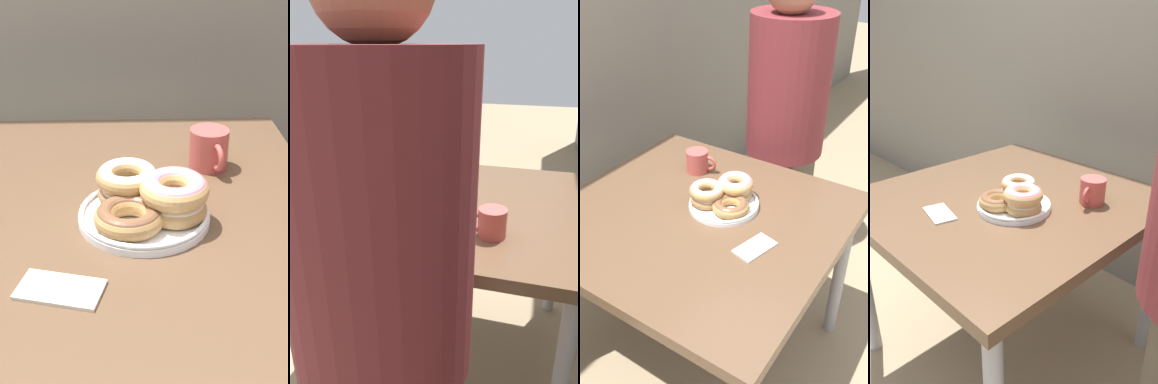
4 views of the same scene
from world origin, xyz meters
The scene contains 5 objects.
wall_back centered at (0.00, 1.12, 1.30)m, with size 8.00×0.05×2.60m.
dining_table centered at (0.00, 0.35, 0.63)m, with size 0.90×0.94×0.70m.
donut_plate centered at (0.09, 0.30, 0.74)m, with size 0.26×0.27×0.09m.
coffee_mug centered at (0.24, 0.52, 0.75)m, with size 0.09×0.12×0.09m.
napkin centered at (-0.05, 0.10, 0.71)m, with size 0.14×0.10×0.01m.
Camera 4 is at (0.88, -0.47, 1.25)m, focal length 35.00 mm.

